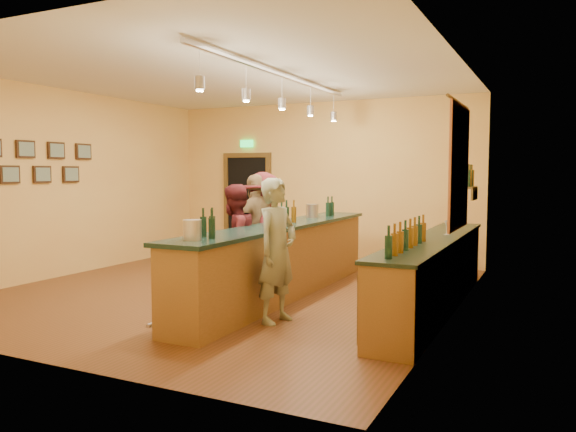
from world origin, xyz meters
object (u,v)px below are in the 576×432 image
at_px(back_counter, 433,273).
at_px(customer_a, 234,242).
at_px(tasting_bar, 282,255).
at_px(bartender, 277,251).
at_px(customer_c, 263,230).
at_px(customer_b, 258,232).
at_px(bar_stool, 403,256).

xyz_separation_m(back_counter, customer_a, (-2.65, -0.59, 0.32)).
distance_m(tasting_bar, customer_a, 0.71).
bearing_deg(bartender, customer_a, 63.38).
height_order(bartender, customer_c, customer_c).
height_order(bartender, customer_a, bartender).
distance_m(back_counter, bartender, 2.14).
height_order(back_counter, customer_a, customer_a).
bearing_deg(tasting_bar, customer_c, 140.47).
relative_size(bartender, customer_b, 0.98).
bearing_deg(customer_c, customer_a, -13.07).
xyz_separation_m(tasting_bar, customer_c, (-0.55, 0.45, 0.29)).
height_order(customer_a, customer_b, customer_b).
bearing_deg(tasting_bar, customer_b, 151.30).
bearing_deg(bar_stool, tasting_bar, -135.98).
height_order(customer_a, bar_stool, customer_a).
bearing_deg(bar_stool, bartender, -108.15).
distance_m(back_counter, customer_c, 2.70).
xyz_separation_m(customer_a, customer_c, (0.00, 0.86, 0.09)).
height_order(customer_a, customer_c, customer_c).
relative_size(customer_b, bar_stool, 2.70).
relative_size(back_counter, customer_a, 2.81).
bearing_deg(bartender, bar_stool, -7.75).
bearing_deg(bartender, customer_c, 43.41).
bearing_deg(bartender, back_counter, -37.16).
bearing_deg(customer_b, customer_a, 17.67).
bearing_deg(back_counter, customer_c, 174.16).
height_order(tasting_bar, customer_a, customer_a).
xyz_separation_m(tasting_bar, bartender, (0.55, -1.24, 0.25)).
distance_m(bartender, customer_c, 2.02).
bearing_deg(customer_c, tasting_bar, 37.39).
xyz_separation_m(tasting_bar, customer_a, (-0.55, -0.41, 0.20)).
bearing_deg(customer_b, bar_stool, 134.20).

